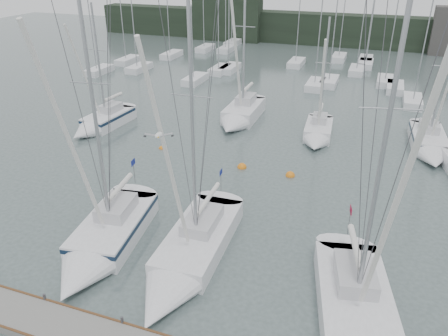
{
  "coord_description": "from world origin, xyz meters",
  "views": [
    {
      "loc": [
        6.62,
        -15.3,
        14.46
      ],
      "look_at": [
        -0.71,
        5.0,
        3.64
      ],
      "focal_mm": 35.0,
      "sensor_mm": 36.0,
      "label": 1
    }
  ],
  "objects_px": {
    "sailboat_near_center": "(184,264)",
    "sailboat_near_right": "(360,334)",
    "sailboat_mid_a": "(100,123)",
    "sailboat_mid_c": "(317,135)",
    "sailboat_near_left": "(101,245)",
    "buoy_a": "(242,167)",
    "sailboat_mid_b": "(239,116)",
    "buoy_b": "(290,176)",
    "buoy_c": "(162,148)",
    "sailboat_mid_d": "(430,146)"
  },
  "relations": [
    {
      "from": "sailboat_mid_a",
      "to": "sailboat_mid_b",
      "type": "bearing_deg",
      "value": 31.73
    },
    {
      "from": "sailboat_near_center",
      "to": "sailboat_mid_b",
      "type": "relative_size",
      "value": 1.03
    },
    {
      "from": "sailboat_mid_c",
      "to": "buoy_c",
      "type": "xyz_separation_m",
      "value": [
        -11.61,
        -5.96,
        -0.53
      ]
    },
    {
      "from": "sailboat_near_center",
      "to": "sailboat_mid_a",
      "type": "distance_m",
      "value": 21.44
    },
    {
      "from": "sailboat_near_left",
      "to": "buoy_c",
      "type": "distance_m",
      "value": 13.84
    },
    {
      "from": "sailboat_mid_b",
      "to": "buoy_b",
      "type": "distance_m",
      "value": 11.16
    },
    {
      "from": "sailboat_mid_c",
      "to": "buoy_a",
      "type": "distance_m",
      "value": 8.32
    },
    {
      "from": "sailboat_near_right",
      "to": "buoy_a",
      "type": "xyz_separation_m",
      "value": [
        -9.44,
        13.85,
        -0.58
      ]
    },
    {
      "from": "sailboat_mid_b",
      "to": "sailboat_mid_d",
      "type": "relative_size",
      "value": 1.27
    },
    {
      "from": "sailboat_near_center",
      "to": "sailboat_mid_b",
      "type": "distance_m",
      "value": 21.29
    },
    {
      "from": "sailboat_near_right",
      "to": "sailboat_mid_b",
      "type": "xyz_separation_m",
      "value": [
        -12.53,
        22.62,
        0.06
      ]
    },
    {
      "from": "buoy_b",
      "to": "sailboat_near_left",
      "type": "bearing_deg",
      "value": -121.45
    },
    {
      "from": "sailboat_near_center",
      "to": "sailboat_near_right",
      "type": "xyz_separation_m",
      "value": [
        8.58,
        -1.71,
        0.08
      ]
    },
    {
      "from": "sailboat_near_left",
      "to": "buoy_a",
      "type": "bearing_deg",
      "value": 64.58
    },
    {
      "from": "sailboat_near_center",
      "to": "buoy_a",
      "type": "xyz_separation_m",
      "value": [
        -0.86,
        12.15,
        -0.5
      ]
    },
    {
      "from": "sailboat_mid_c",
      "to": "buoy_a",
      "type": "relative_size",
      "value": 15.32
    },
    {
      "from": "buoy_a",
      "to": "sailboat_near_left",
      "type": "bearing_deg",
      "value": -107.27
    },
    {
      "from": "sailboat_near_right",
      "to": "sailboat_mid_c",
      "type": "bearing_deg",
      "value": 91.19
    },
    {
      "from": "sailboat_near_left",
      "to": "sailboat_mid_a",
      "type": "xyz_separation_m",
      "value": [
        -10.48,
        15.34,
        -0.02
      ]
    },
    {
      "from": "sailboat_mid_a",
      "to": "sailboat_mid_c",
      "type": "height_order",
      "value": "sailboat_mid_a"
    },
    {
      "from": "sailboat_mid_a",
      "to": "sailboat_mid_d",
      "type": "distance_m",
      "value": 27.87
    },
    {
      "from": "sailboat_near_left",
      "to": "buoy_a",
      "type": "xyz_separation_m",
      "value": [
        3.84,
        12.34,
        -0.61
      ]
    },
    {
      "from": "sailboat_near_center",
      "to": "sailboat_near_right",
      "type": "height_order",
      "value": "sailboat_near_right"
    },
    {
      "from": "sailboat_near_center",
      "to": "sailboat_near_right",
      "type": "bearing_deg",
      "value": -13.48
    },
    {
      "from": "sailboat_near_center",
      "to": "buoy_a",
      "type": "relative_size",
      "value": 21.26
    },
    {
      "from": "sailboat_near_center",
      "to": "buoy_a",
      "type": "bearing_deg",
      "value": 91.85
    },
    {
      "from": "sailboat_near_left",
      "to": "buoy_c",
      "type": "relative_size",
      "value": 34.56
    },
    {
      "from": "sailboat_mid_d",
      "to": "buoy_a",
      "type": "height_order",
      "value": "sailboat_mid_d"
    },
    {
      "from": "buoy_c",
      "to": "sailboat_mid_b",
      "type": "bearing_deg",
      "value": 61.85
    },
    {
      "from": "sailboat_mid_a",
      "to": "buoy_c",
      "type": "distance_m",
      "value": 7.39
    },
    {
      "from": "sailboat_near_left",
      "to": "sailboat_mid_d",
      "type": "xyz_separation_m",
      "value": [
        17.0,
        19.96,
        -0.04
      ]
    },
    {
      "from": "sailboat_near_left",
      "to": "sailboat_mid_a",
      "type": "relative_size",
      "value": 1.32
    },
    {
      "from": "sailboat_near_center",
      "to": "buoy_c",
      "type": "relative_size",
      "value": 33.64
    },
    {
      "from": "sailboat_mid_a",
      "to": "buoy_b",
      "type": "xyz_separation_m",
      "value": [
        17.97,
        -3.09,
        -0.59
      ]
    },
    {
      "from": "sailboat_near_right",
      "to": "buoy_c",
      "type": "distance_m",
      "value": 22.37
    },
    {
      "from": "sailboat_mid_b",
      "to": "sailboat_mid_c",
      "type": "height_order",
      "value": "sailboat_mid_b"
    },
    {
      "from": "sailboat_near_left",
      "to": "sailboat_mid_b",
      "type": "height_order",
      "value": "sailboat_near_left"
    },
    {
      "from": "sailboat_mid_b",
      "to": "sailboat_mid_d",
      "type": "xyz_separation_m",
      "value": [
        16.26,
        -1.14,
        -0.07
      ]
    },
    {
      "from": "buoy_c",
      "to": "sailboat_near_center",
      "type": "bearing_deg",
      "value": -58.59
    },
    {
      "from": "sailboat_near_center",
      "to": "buoy_b",
      "type": "distance_m",
      "value": 12.38
    },
    {
      "from": "sailboat_mid_b",
      "to": "buoy_a",
      "type": "bearing_deg",
      "value": -71.14
    },
    {
      "from": "buoy_a",
      "to": "sailboat_near_right",
      "type": "bearing_deg",
      "value": -55.74
    },
    {
      "from": "sailboat_mid_a",
      "to": "buoy_a",
      "type": "height_order",
      "value": "sailboat_mid_a"
    },
    {
      "from": "sailboat_near_right",
      "to": "sailboat_mid_d",
      "type": "relative_size",
      "value": 1.46
    },
    {
      "from": "sailboat_near_left",
      "to": "buoy_a",
      "type": "distance_m",
      "value": 12.93
    },
    {
      "from": "buoy_c",
      "to": "buoy_a",
      "type": "bearing_deg",
      "value": -8.48
    },
    {
      "from": "sailboat_near_left",
      "to": "sailboat_near_right",
      "type": "height_order",
      "value": "sailboat_near_right"
    },
    {
      "from": "buoy_a",
      "to": "sailboat_near_center",
      "type": "bearing_deg",
      "value": -85.94
    },
    {
      "from": "sailboat_mid_c",
      "to": "buoy_c",
      "type": "relative_size",
      "value": 24.25
    },
    {
      "from": "sailboat_mid_c",
      "to": "buoy_a",
      "type": "bearing_deg",
      "value": -126.29
    }
  ]
}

